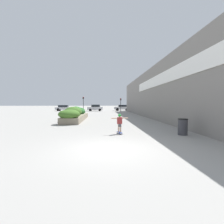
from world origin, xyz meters
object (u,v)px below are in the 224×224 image
skateboard (120,133)px  traffic_light_right (121,102)px  skateboarder (120,121)px  trash_bin (183,127)px  car_leftmost (64,108)px  traffic_light_left (83,102)px  car_center_right (95,108)px  car_center_left (122,108)px

skateboard → traffic_light_right: (2.96, 29.19, 2.07)m
skateboarder → traffic_light_right: traffic_light_right is taller
skateboarder → trash_bin: skateboarder is taller
trash_bin → car_leftmost: car_leftmost is taller
skateboard → traffic_light_left: 29.48m
skateboard → trash_bin: (3.73, -0.60, 0.42)m
car_center_right → traffic_light_right: (6.04, -4.78, 1.31)m
car_center_right → traffic_light_right: traffic_light_right is taller
car_leftmost → car_center_left: size_ratio=1.06×
trash_bin → car_center_right: bearing=101.1°
traffic_light_right → skateboarder: bearing=-95.8°
skateboard → traffic_light_right: bearing=73.7°
skateboarder → trash_bin: bearing=-19.6°
car_center_left → car_center_right: size_ratio=1.06×
trash_bin → traffic_light_left: traffic_light_left is taller
car_center_left → traffic_light_right: bearing=170.7°
skateboarder → car_center_right: bearing=84.7°
car_leftmost → traffic_light_right: size_ratio=1.40×
car_center_left → trash_bin: bearing=179.7°
skateboard → trash_bin: 3.80m
skateboard → car_center_right: size_ratio=0.20×
car_center_left → car_center_right: 7.11m
trash_bin → car_center_left: car_center_left is taller
car_leftmost → car_center_right: size_ratio=1.12×
trash_bin → car_leftmost: bearing=112.8°
car_center_left → traffic_light_right: size_ratio=1.32×
skateboard → trash_bin: trash_bin is taller
skateboarder → traffic_light_right: bearing=73.7°
car_center_left → traffic_light_right: traffic_light_right is taller
skateboard → car_center_left: bearing=73.1°
car_center_right → skateboarder: bearing=-174.8°
car_leftmost → trash_bin: bearing=22.8°
trash_bin → skateboarder: bearing=170.8°
car_center_left → car_leftmost: bearing=90.5°
trash_bin → traffic_light_right: bearing=91.5°
car_leftmost → car_center_left: bearing=90.5°
skateboard → car_center_left: (3.94, 35.13, 0.76)m
skateboard → skateboarder: bearing=65.5°
skateboard → traffic_light_left: (-5.53, 28.87, 2.24)m
skateboard → car_leftmost: size_ratio=0.18×
skateboarder → car_leftmost: car_leftmost is taller
skateboard → car_leftmost: (-11.24, 34.98, 0.73)m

